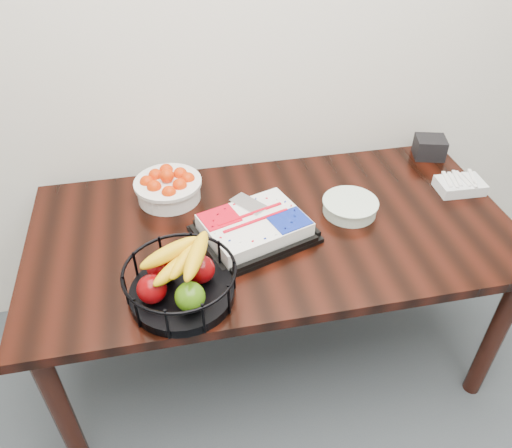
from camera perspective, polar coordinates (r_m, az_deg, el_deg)
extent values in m
plane|color=white|center=(2.02, -1.09, 22.25)|extent=(5.00, 0.00, 5.00)
cube|color=black|center=(1.88, 1.97, -0.71)|extent=(1.80, 0.90, 0.04)
cylinder|color=black|center=(1.94, -21.27, -19.43)|extent=(0.07, 0.07, 0.71)
cylinder|color=black|center=(2.42, -19.69, -4.53)|extent=(0.07, 0.07, 0.71)
cylinder|color=black|center=(2.22, 25.65, -11.42)|extent=(0.07, 0.07, 0.71)
cylinder|color=black|center=(2.65, 17.44, 0.33)|extent=(0.07, 0.07, 0.71)
cube|color=black|center=(1.82, -0.19, -1.17)|extent=(0.48, 0.42, 0.02)
cube|color=white|center=(1.79, -0.19, -0.21)|extent=(0.41, 0.36, 0.06)
cube|color=red|center=(1.82, -3.86, 1.53)|extent=(0.16, 0.15, 0.00)
cube|color=navy|center=(1.74, 3.63, -0.36)|extent=(0.16, 0.15, 0.00)
cube|color=silver|center=(1.85, 0.07, 2.36)|extent=(0.14, 0.15, 0.00)
cylinder|color=white|center=(2.02, -9.94, 3.87)|extent=(0.25, 0.25, 0.08)
cylinder|color=white|center=(2.00, -10.05, 4.69)|extent=(0.27, 0.27, 0.01)
cylinder|color=black|center=(1.61, -8.43, -7.84)|extent=(0.33, 0.33, 0.03)
torus|color=black|center=(1.54, -8.77, -5.30)|extent=(0.35, 0.35, 0.01)
cylinder|color=white|center=(1.96, 10.67, 1.89)|extent=(0.20, 0.20, 0.05)
cylinder|color=white|center=(1.94, 10.76, 2.51)|extent=(0.21, 0.21, 0.01)
cube|color=silver|center=(2.21, 22.26, 4.08)|extent=(0.19, 0.13, 0.05)
cube|color=black|center=(2.39, 19.23, 8.28)|extent=(0.15, 0.14, 0.09)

